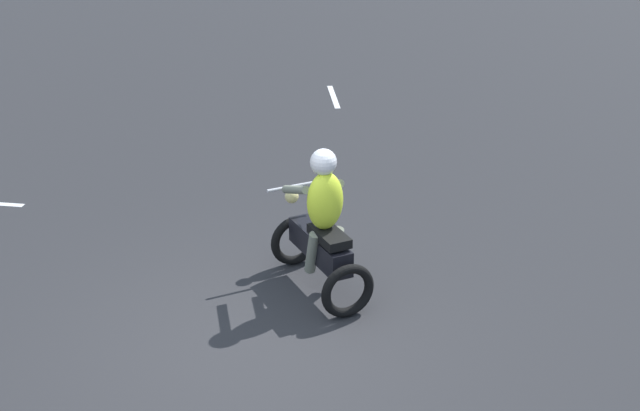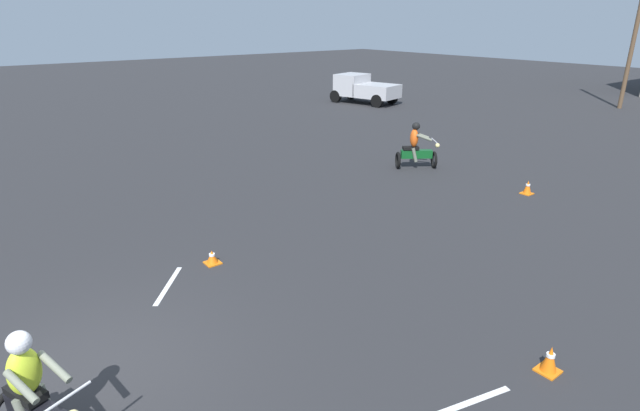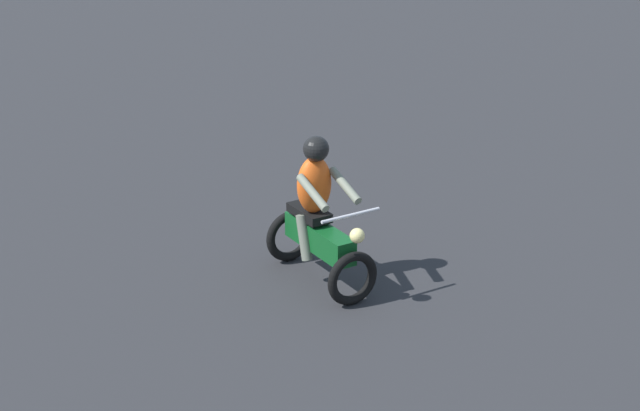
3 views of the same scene
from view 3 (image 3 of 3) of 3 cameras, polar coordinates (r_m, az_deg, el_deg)
name	(u,v)px [view 3 (image 3 of 3)]	position (r m, az deg, el deg)	size (l,w,h in m)	color
motorcycle_rider_background	(318,219)	(13.43, -0.08, -0.64)	(1.29, 1.49, 1.66)	black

